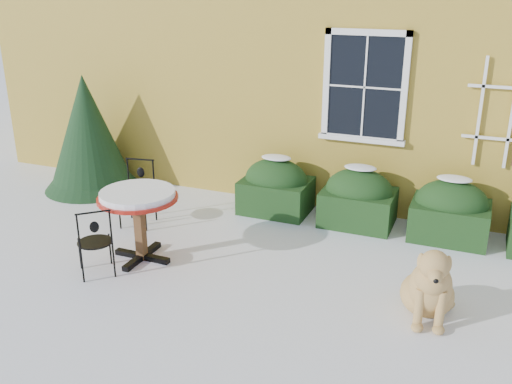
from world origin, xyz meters
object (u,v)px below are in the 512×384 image
at_px(patio_chair_near, 95,241).
at_px(dog, 429,288).
at_px(evergreen_shrub, 89,144).
at_px(bistro_table, 138,203).
at_px(patio_chair_far, 138,193).

distance_m(patio_chair_near, dog, 3.93).
relative_size(evergreen_shrub, bistro_table, 1.93).
distance_m(evergreen_shrub, patio_chair_near, 3.30).
height_order(bistro_table, dog, bistro_table).
relative_size(evergreen_shrub, patio_chair_near, 2.20).
xyz_separation_m(bistro_table, dog, (3.62, -0.02, -0.42)).
bearing_deg(bistro_table, dog, -0.37).
height_order(bistro_table, patio_chair_far, patio_chair_far).
distance_m(evergreen_shrub, patio_chair_far, 1.96).
bearing_deg(patio_chair_far, evergreen_shrub, 137.32).
relative_size(evergreen_shrub, patio_chair_far, 2.05).
relative_size(patio_chair_near, dog, 0.86).
xyz_separation_m(patio_chair_far, dog, (4.29, -1.01, -0.11)).
height_order(patio_chair_near, patio_chair_far, patio_chair_far).
xyz_separation_m(evergreen_shrub, bistro_table, (2.31, -2.01, -0.01)).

